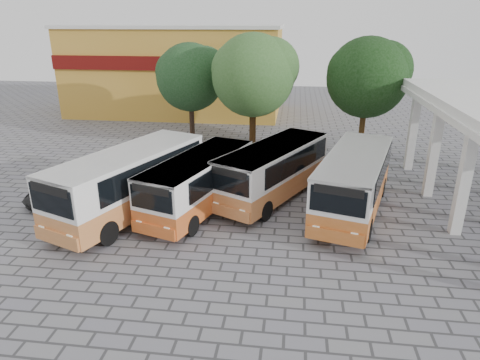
# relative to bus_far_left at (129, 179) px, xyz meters

# --- Properties ---
(ground) EXTENTS (90.00, 90.00, 0.00)m
(ground) POSITION_rel_bus_far_left_xyz_m (6.90, -1.90, -1.79)
(ground) COLOR slate
(ground) RESTS_ON ground
(shophouse_block) EXTENTS (20.40, 10.40, 8.30)m
(shophouse_block) POSITION_rel_bus_far_left_xyz_m (-4.10, 24.09, 2.37)
(shophouse_block) COLOR #BF8B2C
(shophouse_block) RESTS_ON ground
(bus_far_left) EXTENTS (5.53, 9.18, 3.09)m
(bus_far_left) POSITION_rel_bus_far_left_xyz_m (0.00, 0.00, 0.00)
(bus_far_left) COLOR #C8773C
(bus_far_left) RESTS_ON ground
(bus_centre_left) EXTENTS (4.49, 8.00, 2.71)m
(bus_centre_left) POSITION_rel_bus_far_left_xyz_m (3.13, 0.86, -0.22)
(bus_centre_left) COLOR #C95820
(bus_centre_left) RESTS_ON ground
(bus_centre_right) EXTENTS (5.69, 8.43, 2.83)m
(bus_centre_right) POSITION_rel_bus_far_left_xyz_m (6.62, 2.86, -0.15)
(bus_centre_right) COLOR #BF7039
(bus_centre_right) RESTS_ON ground
(bus_far_right) EXTENTS (4.65, 8.67, 2.95)m
(bus_far_right) POSITION_rel_bus_far_left_xyz_m (10.49, 1.53, -0.08)
(bus_far_right) COLOR #C36426
(bus_far_right) RESTS_ON ground
(tree_left) EXTENTS (5.24, 4.99, 7.28)m
(tree_left) POSITION_rel_bus_far_left_xyz_m (-0.14, 13.50, 3.16)
(tree_left) COLOR #36241A
(tree_left) RESTS_ON ground
(tree_middle) EXTENTS (5.81, 5.54, 8.06)m
(tree_middle) POSITION_rel_bus_far_left_xyz_m (4.76, 11.11, 3.68)
(tree_middle) COLOR #3D250F
(tree_middle) RESTS_ON ground
(tree_right) EXTENTS (5.58, 5.32, 7.85)m
(tree_right) POSITION_rel_bus_far_left_xyz_m (12.27, 11.74, 3.57)
(tree_right) COLOR #4B3115
(tree_right) RESTS_ON ground
(parked_car) EXTENTS (3.73, 4.34, 1.11)m
(parked_car) POSITION_rel_bus_far_left_xyz_m (-4.04, 1.09, -1.24)
(parked_car) COLOR black
(parked_car) RESTS_ON ground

